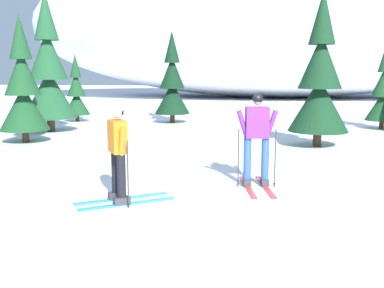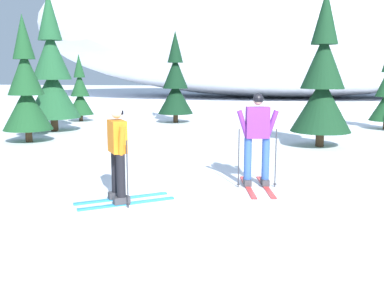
{
  "view_description": "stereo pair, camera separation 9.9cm",
  "coord_description": "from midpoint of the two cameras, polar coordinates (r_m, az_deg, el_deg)",
  "views": [
    {
      "loc": [
        0.13,
        -7.45,
        2.28
      ],
      "look_at": [
        -0.91,
        0.47,
        0.95
      ],
      "focal_mm": 41.18,
      "sensor_mm": 36.0,
      "label": 1
    },
    {
      "loc": [
        0.23,
        -7.44,
        2.28
      ],
      "look_at": [
        -0.91,
        0.47,
        0.95
      ],
      "focal_mm": 41.18,
      "sensor_mm": 36.0,
      "label": 2
    }
  ],
  "objects": [
    {
      "name": "skier_orange_jacket",
      "position": [
        7.67,
        -9.18,
        -1.06
      ],
      "size": [
        1.68,
        1.3,
        1.71
      ],
      "color": "#2893CC",
      "rests_on": "ground"
    },
    {
      "name": "pine_tree_center",
      "position": [
        19.52,
        -2.01,
        7.7
      ],
      "size": [
        1.55,
        1.55,
        4.01
      ],
      "color": "#47301E",
      "rests_on": "ground"
    },
    {
      "name": "pine_tree_left",
      "position": [
        17.46,
        -17.54,
        8.68
      ],
      "size": [
        2.0,
        2.0,
        5.19
      ],
      "color": "#47301E",
      "rests_on": "ground"
    },
    {
      "name": "snow_ridge_background",
      "position": [
        39.33,
        11.76,
        15.17
      ],
      "size": [
        42.98,
        20.77,
        12.62
      ],
      "primitive_type": "ellipsoid",
      "color": "white",
      "rests_on": "ground"
    },
    {
      "name": "skier_purple_jacket",
      "position": [
        8.73,
        8.77,
        0.83
      ],
      "size": [
        0.83,
        1.69,
        1.85
      ],
      "color": "red",
      "rests_on": "ground"
    },
    {
      "name": "pine_tree_center_left",
      "position": [
        15.04,
        -20.52,
        6.62
      ],
      "size": [
        1.56,
        1.56,
        4.04
      ],
      "color": "#47301E",
      "rests_on": "ground"
    },
    {
      "name": "pine_tree_far_left",
      "position": [
        20.7,
        -14.17,
        6.38
      ],
      "size": [
        1.17,
        1.17,
        3.03
      ],
      "color": "#47301E",
      "rests_on": "ground"
    },
    {
      "name": "ground_plane",
      "position": [
        7.79,
        6.57,
        -7.63
      ],
      "size": [
        120.0,
        120.0,
        0.0
      ],
      "primitive_type": "plane",
      "color": "white"
    },
    {
      "name": "pine_tree_center_right",
      "position": [
        13.79,
        16.74,
        7.68
      ],
      "size": [
        1.8,
        1.8,
        4.65
      ],
      "color": "#47301E",
      "rests_on": "ground"
    }
  ]
}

